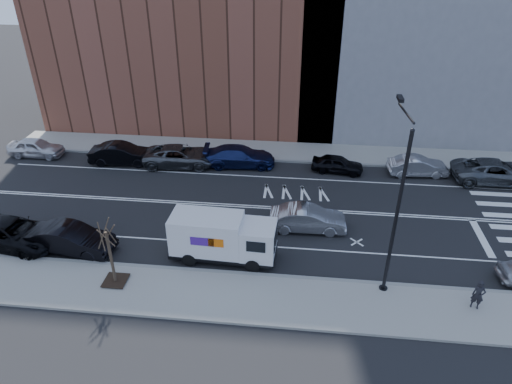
% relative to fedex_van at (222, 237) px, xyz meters
% --- Properties ---
extents(ground, '(120.00, 120.00, 0.00)m').
position_rel_fedex_van_xyz_m(ground, '(1.73, 5.60, -1.43)').
color(ground, black).
rests_on(ground, ground).
extents(sidewalk_near, '(44.00, 3.60, 0.15)m').
position_rel_fedex_van_xyz_m(sidewalk_near, '(1.73, -3.20, -1.35)').
color(sidewalk_near, gray).
rests_on(sidewalk_near, ground).
extents(sidewalk_far, '(44.00, 3.60, 0.15)m').
position_rel_fedex_van_xyz_m(sidewalk_far, '(1.73, 14.40, -1.35)').
color(sidewalk_far, gray).
rests_on(sidewalk_far, ground).
extents(curb_near, '(44.00, 0.25, 0.17)m').
position_rel_fedex_van_xyz_m(curb_near, '(1.73, -1.40, -1.34)').
color(curb_near, gray).
rests_on(curb_near, ground).
extents(curb_far, '(44.00, 0.25, 0.17)m').
position_rel_fedex_van_xyz_m(curb_far, '(1.73, 12.60, -1.34)').
color(curb_far, gray).
rests_on(curb_far, ground).
extents(crosswalk, '(3.00, 14.00, 0.01)m').
position_rel_fedex_van_xyz_m(crosswalk, '(17.73, 5.60, -1.42)').
color(crosswalk, white).
rests_on(crosswalk, ground).
extents(road_markings, '(40.00, 8.60, 0.01)m').
position_rel_fedex_van_xyz_m(road_markings, '(1.73, 5.60, -1.42)').
color(road_markings, white).
rests_on(road_markings, ground).
extents(streetlight, '(0.44, 4.02, 9.34)m').
position_rel_fedex_van_xyz_m(streetlight, '(8.73, -1.31, 3.65)').
color(streetlight, black).
rests_on(streetlight, ground).
extents(street_tree, '(1.20, 1.20, 3.75)m').
position_rel_fedex_van_xyz_m(street_tree, '(-5.27, -2.80, 0.02)').
color(street_tree, black).
rests_on(street_tree, ground).
extents(fedex_van, '(6.03, 2.31, 2.72)m').
position_rel_fedex_van_xyz_m(fedex_van, '(0.00, 0.00, 0.00)').
color(fedex_van, black).
rests_on(fedex_van, ground).
extents(far_parked_a, '(4.45, 1.82, 1.51)m').
position_rel_fedex_van_xyz_m(far_parked_a, '(-17.47, 11.50, -0.67)').
color(far_parked_a, silver).
rests_on(far_parked_a, ground).
extents(far_parked_b, '(5.12, 2.13, 1.65)m').
position_rel_fedex_van_xyz_m(far_parked_b, '(-9.98, 10.97, -0.60)').
color(far_parked_b, black).
rests_on(far_parked_b, ground).
extents(far_parked_c, '(5.92, 3.14, 1.59)m').
position_rel_fedex_van_xyz_m(far_parked_c, '(-5.33, 11.16, -0.63)').
color(far_parked_c, '#484A4F').
rests_on(far_parked_c, ground).
extents(far_parked_d, '(5.69, 2.68, 1.60)m').
position_rel_fedex_van_xyz_m(far_parked_d, '(-0.67, 11.60, -0.63)').
color(far_parked_d, '#16204F').
rests_on(far_parked_d, ground).
extents(far_parked_e, '(4.06, 2.06, 1.33)m').
position_rel_fedex_van_xyz_m(far_parked_e, '(6.93, 11.33, -0.76)').
color(far_parked_e, black).
rests_on(far_parked_e, ground).
extents(far_parked_f, '(4.53, 1.89, 1.46)m').
position_rel_fedex_van_xyz_m(far_parked_f, '(12.93, 11.51, -0.70)').
color(far_parked_f, '#ADADB2').
rests_on(far_parked_f, ground).
extents(far_parked_g, '(6.06, 2.85, 1.67)m').
position_rel_fedex_van_xyz_m(far_parked_g, '(18.33, 11.00, -0.59)').
color(far_parked_g, '#4F5257').
rests_on(far_parked_g, ground).
extents(driving_sedan, '(4.75, 1.79, 1.55)m').
position_rel_fedex_van_xyz_m(driving_sedan, '(4.75, 3.36, -0.65)').
color(driving_sedan, '#9D9EA2').
rests_on(driving_sedan, ground).
extents(near_parked_rear_a, '(5.14, 2.21, 1.65)m').
position_rel_fedex_van_xyz_m(near_parked_rear_a, '(-8.79, -0.31, -0.60)').
color(near_parked_rear_a, black).
rests_on(near_parked_rear_a, ground).
extents(near_parked_rear_b, '(6.12, 3.44, 1.62)m').
position_rel_fedex_van_xyz_m(near_parked_rear_b, '(-12.51, -0.08, -0.62)').
color(near_parked_rear_b, black).
rests_on(near_parked_rear_b, ground).
extents(pedestrian, '(0.67, 0.53, 1.60)m').
position_rel_fedex_van_xyz_m(pedestrian, '(13.03, -2.69, -0.48)').
color(pedestrian, black).
rests_on(pedestrian, sidewalk_near).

